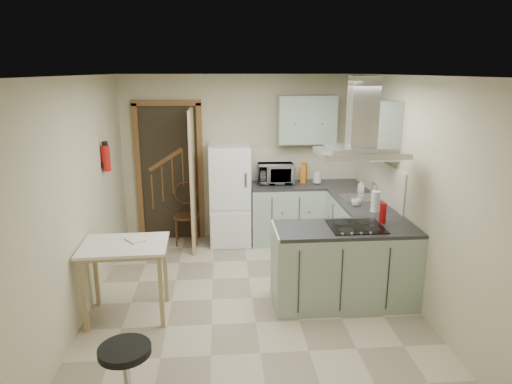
{
  "coord_description": "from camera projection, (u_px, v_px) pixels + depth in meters",
  "views": [
    {
      "loc": [
        -0.34,
        -4.77,
        2.55
      ],
      "look_at": [
        0.08,
        0.45,
        1.15
      ],
      "focal_mm": 32.0,
      "sensor_mm": 36.0,
      "label": 1
    }
  ],
  "objects": [
    {
      "name": "counter_right",
      "position": [
        353.0,
        226.0,
        6.37
      ],
      "size": [
        0.6,
        1.95,
        0.9
      ],
      "primitive_type": "cube",
      "color": "#9EB2A0",
      "rests_on": "floor"
    },
    {
      "name": "fridge",
      "position": [
        230.0,
        195.0,
        6.8
      ],
      "size": [
        0.6,
        0.6,
        1.5
      ],
      "primitive_type": "cube",
      "color": "white",
      "rests_on": "floor"
    },
    {
      "name": "bentwood_chair",
      "position": [
        186.0,
        216.0,
        6.87
      ],
      "size": [
        0.38,
        0.38,
        0.84
      ],
      "primitive_type": "cube",
      "rotation": [
        0.0,
        0.0,
        0.02
      ],
      "color": "#54371C",
      "rests_on": "floor"
    },
    {
      "name": "floor",
      "position": [
        252.0,
        298.0,
        5.28
      ],
      "size": [
        4.2,
        4.2,
        0.0
      ],
      "primitive_type": "plane",
      "color": "#BAAD91",
      "rests_on": "ground"
    },
    {
      "name": "back_wall",
      "position": [
        242.0,
        158.0,
        6.98
      ],
      "size": [
        3.6,
        0.0,
        3.6
      ],
      "primitive_type": "plane",
      "rotation": [
        1.57,
        0.0,
        0.0
      ],
      "color": "#BCB491",
      "rests_on": "floor"
    },
    {
      "name": "splashback",
      "position": [
        304.0,
        164.0,
        7.07
      ],
      "size": [
        1.68,
        0.02,
        0.5
      ],
      "primitive_type": "cube",
      "color": "beige",
      "rests_on": "counter_back"
    },
    {
      "name": "counter_back",
      "position": [
        287.0,
        213.0,
        6.95
      ],
      "size": [
        1.08,
        0.6,
        0.9
      ],
      "primitive_type": "cube",
      "color": "#9EB2A0",
      "rests_on": "floor"
    },
    {
      "name": "fire_extinguisher",
      "position": [
        106.0,
        158.0,
        5.62
      ],
      "size": [
        0.1,
        0.1,
        0.32
      ],
      "primitive_type": "cylinder",
      "color": "#B2140F",
      "rests_on": "left_wall"
    },
    {
      "name": "drop_leaf_table",
      "position": [
        127.0,
        280.0,
        4.8
      ],
      "size": [
        0.89,
        0.68,
        0.82
      ],
      "primitive_type": "cube",
      "rotation": [
        0.0,
        0.0,
        0.03
      ],
      "color": "#DCC187",
      "rests_on": "floor"
    },
    {
      "name": "right_wall",
      "position": [
        412.0,
        191.0,
        5.1
      ],
      "size": [
        0.0,
        4.2,
        4.2
      ],
      "primitive_type": "plane",
      "rotation": [
        1.57,
        0.0,
        -1.57
      ],
      "color": "#BCB491",
      "rests_on": "floor"
    },
    {
      "name": "wall_cabinet_right",
      "position": [
        375.0,
        128.0,
        5.75
      ],
      "size": [
        0.35,
        0.9,
        0.7
      ],
      "primitive_type": "cube",
      "color": "#9EB2A0",
      "rests_on": "right_wall"
    },
    {
      "name": "book",
      "position": [
        128.0,
        238.0,
        4.74
      ],
      "size": [
        0.24,
        0.25,
        0.09
      ],
      "primitive_type": "imported",
      "rotation": [
        0.0,
        0.0,
        0.66
      ],
      "color": "maroon",
      "rests_on": "drop_leaf_table"
    },
    {
      "name": "paper_towel",
      "position": [
        376.0,
        201.0,
        5.47
      ],
      "size": [
        0.12,
        0.12,
        0.26
      ],
      "primitive_type": "cylinder",
      "rotation": [
        0.0,
        0.0,
        -0.15
      ],
      "color": "silver",
      "rests_on": "counter_right"
    },
    {
      "name": "doorway",
      "position": [
        170.0,
        173.0,
        6.92
      ],
      "size": [
        1.1,
        0.12,
        2.1
      ],
      "primitive_type": "cube",
      "color": "brown",
      "rests_on": "floor"
    },
    {
      "name": "left_wall",
      "position": [
        82.0,
        198.0,
        4.82
      ],
      "size": [
        0.0,
        4.2,
        4.2
      ],
      "primitive_type": "plane",
      "rotation": [
        1.57,
        0.0,
        1.57
      ],
      "color": "#BCB491",
      "rests_on": "floor"
    },
    {
      "name": "microwave",
      "position": [
        276.0,
        174.0,
        6.86
      ],
      "size": [
        0.53,
        0.36,
        0.29
      ],
      "primitive_type": "imported",
      "rotation": [
        0.0,
        0.0,
        -0.01
      ],
      "color": "black",
      "rests_on": "counter_back"
    },
    {
      "name": "cup",
      "position": [
        356.0,
        202.0,
        5.72
      ],
      "size": [
        0.12,
        0.12,
        0.09
      ],
      "primitive_type": "imported",
      "rotation": [
        0.0,
        0.0,
        -0.05
      ],
      "color": "silver",
      "rests_on": "counter_right"
    },
    {
      "name": "peninsula",
      "position": [
        345.0,
        265.0,
        5.07
      ],
      "size": [
        1.55,
        0.65,
        0.9
      ],
      "primitive_type": "cube",
      "color": "#9EB2A0",
      "rests_on": "floor"
    },
    {
      "name": "red_bottle",
      "position": [
        383.0,
        213.0,
        5.07
      ],
      "size": [
        0.1,
        0.1,
        0.22
      ],
      "primitive_type": "cylinder",
      "rotation": [
        0.0,
        0.0,
        -0.39
      ],
      "color": "#B10F0F",
      "rests_on": "peninsula"
    },
    {
      "name": "wall_cabinet_back",
      "position": [
        306.0,
        119.0,
        6.73
      ],
      "size": [
        0.85,
        0.35,
        0.7
      ],
      "primitive_type": "cube",
      "color": "#9EB2A0",
      "rests_on": "back_wall"
    },
    {
      "name": "stool",
      "position": [
        127.0,
        377.0,
        3.5
      ],
      "size": [
        0.5,
        0.5,
        0.54
      ],
      "primitive_type": "cylinder",
      "rotation": [
        0.0,
        0.0,
        -0.31
      ],
      "color": "black",
      "rests_on": "floor"
    },
    {
      "name": "cereal_box",
      "position": [
        304.0,
        173.0,
        6.94
      ],
      "size": [
        0.13,
        0.2,
        0.28
      ],
      "primitive_type": "cube",
      "rotation": [
        0.0,
        0.0,
        -0.31
      ],
      "color": "orange",
      "rests_on": "counter_back"
    },
    {
      "name": "soap_bottle",
      "position": [
        361.0,
        186.0,
        6.36
      ],
      "size": [
        0.09,
        0.09,
        0.18
      ],
      "primitive_type": "imported",
      "rotation": [
        0.0,
        0.0,
        -0.15
      ],
      "color": "#A8AAB4",
      "rests_on": "counter_right"
    },
    {
      "name": "hob",
      "position": [
        356.0,
        227.0,
        4.96
      ],
      "size": [
        0.58,
        0.5,
        0.01
      ],
      "primitive_type": "cube",
      "color": "black",
      "rests_on": "peninsula"
    },
    {
      "name": "extractor_hood",
      "position": [
        360.0,
        153.0,
        4.75
      ],
      "size": [
        0.9,
        0.55,
        0.1
      ],
      "primitive_type": "cube",
      "color": "silver",
      "rests_on": "ceiling"
    },
    {
      "name": "ceiling",
      "position": [
        251.0,
        76.0,
        4.63
      ],
      "size": [
        4.2,
        4.2,
        0.0
      ],
      "primitive_type": "plane",
      "rotation": [
        3.14,
        0.0,
        0.0
      ],
      "color": "silver",
      "rests_on": "back_wall"
    },
    {
      "name": "kettle",
      "position": [
        317.0,
        178.0,
        6.83
      ],
      "size": [
        0.17,
        0.17,
        0.19
      ],
      "primitive_type": "cylinder",
      "rotation": [
        0.0,
        0.0,
        -0.41
      ],
      "color": "silver",
      "rests_on": "counter_back"
    },
    {
      "name": "sink",
      "position": [
        359.0,
        198.0,
        6.08
      ],
      "size": [
        0.45,
        0.4,
        0.01
      ],
      "primitive_type": "cube",
      "color": "silver",
      "rests_on": "counter_right"
    }
  ]
}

